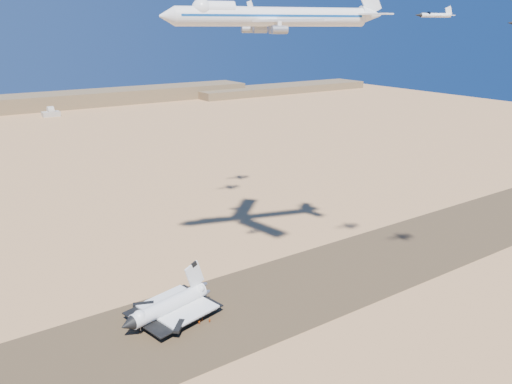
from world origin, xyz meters
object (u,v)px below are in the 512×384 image
shuttle (169,307)px  crew_c (210,320)px  crew_b (199,322)px  carrier_747 (267,17)px  chase_jet_c (237,8)px  chase_jet_a (435,15)px  crew_a (202,318)px  chase_jet_d (250,19)px

shuttle → crew_c: shuttle is taller
crew_b → crew_c: 3.67m
carrier_747 → crew_c: size_ratio=45.53×
crew_c → chase_jet_c: bearing=-80.2°
crew_b → crew_c: bearing=-158.2°
crew_b → chase_jet_c: (54.45, 60.33, 104.89)m
chase_jet_a → crew_b: bearing=172.5°
carrier_747 → crew_b: size_ratio=43.97×
carrier_747 → crew_c: bearing=-140.7°
shuttle → chase_jet_c: (61.69, 51.68, 101.00)m
crew_a → shuttle: bearing=67.2°
carrier_747 → crew_a: 106.66m
shuttle → chase_jet_a: size_ratio=2.64×
chase_jet_c → chase_jet_d: bearing=53.6°
chase_jet_a → chase_jet_d: (-0.08, 106.67, 0.14)m
crew_a → chase_jet_a: bearing=-96.2°
carrier_747 → crew_b: 107.37m
chase_jet_c → crew_c: bearing=-120.6°
crew_a → crew_c: bearing=-133.3°
crew_b → chase_jet_a: chase_jet_a is taller
crew_c → chase_jet_a: size_ratio=0.13×
chase_jet_a → chase_jet_d: size_ratio=0.86×
shuttle → crew_b: 11.93m
crew_a → crew_b: crew_b is taller
shuttle → crew_b: size_ratio=20.25×
crew_b → chase_jet_c: chase_jet_c is taller
chase_jet_d → shuttle: bearing=-124.9°
crew_c → chase_jet_c: 131.96m
crew_c → crew_a: bearing=-10.0°
crew_c → chase_jet_d: chase_jet_d is taller
carrier_747 → chase_jet_c: carrier_747 is taller
crew_b → chase_jet_a: 127.37m
crew_b → chase_jet_a: bearing=-158.0°
shuttle → chase_jet_c: chase_jet_c is taller
shuttle → crew_a: bearing=-52.1°
shuttle → chase_jet_c: 129.15m
carrier_747 → crew_b: (-36.31, -12.21, -100.30)m
shuttle → carrier_747: size_ratio=0.46×
carrier_747 → chase_jet_d: size_ratio=4.93×
chase_jet_c → shuttle: bearing=-131.0°
shuttle → carrier_747: bearing=-8.4°
shuttle → crew_a: (9.14, -7.39, -3.95)m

